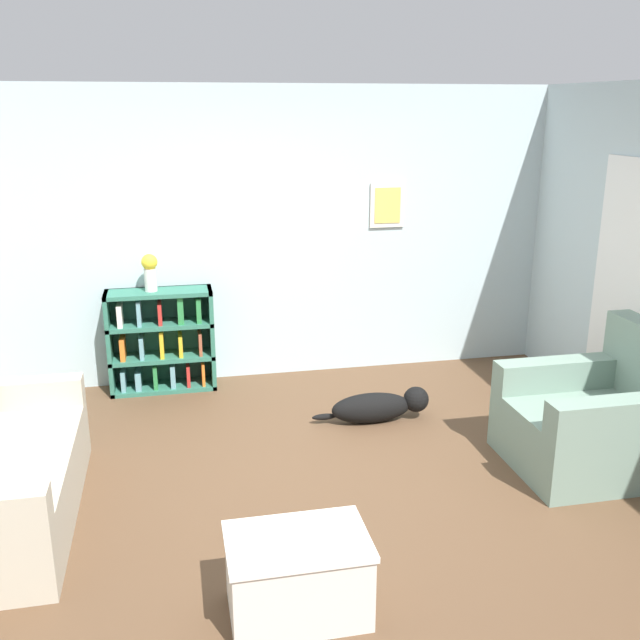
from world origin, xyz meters
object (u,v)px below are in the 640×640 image
(bookshelf, at_px, (161,341))
(recliner_chair, at_px, (599,420))
(coffee_table, at_px, (298,573))
(vase, at_px, (150,270))
(dog, at_px, (380,406))

(bookshelf, distance_m, recliner_chair, 3.61)
(coffee_table, distance_m, vase, 3.32)
(dog, distance_m, vase, 2.24)
(recliner_chair, distance_m, coffee_table, 2.55)
(coffee_table, height_order, dog, coffee_table)
(recliner_chair, xyz_separation_m, vase, (-3.01, 2.05, 0.74))
(recliner_chair, bearing_deg, bookshelf, 145.06)
(coffee_table, distance_m, dog, 2.32)
(recliner_chair, height_order, coffee_table, recliner_chair)
(bookshelf, bearing_deg, dog, -32.50)
(dog, height_order, vase, vase)
(recliner_chair, bearing_deg, coffee_table, -154.92)
(dog, bearing_deg, bookshelf, 147.50)
(bookshelf, relative_size, vase, 2.83)
(coffee_table, relative_size, dog, 0.73)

